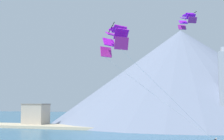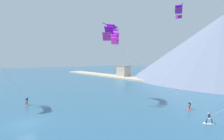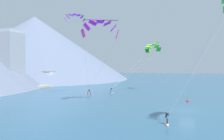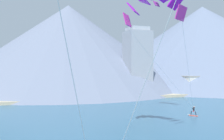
# 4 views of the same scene
# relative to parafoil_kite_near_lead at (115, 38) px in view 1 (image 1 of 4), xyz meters

# --- Properties ---
(parafoil_kite_near_lead) EXTENTS (15.41, 12.32, 15.57)m
(parafoil_kite_near_lead) POSITION_rel_parafoil_kite_near_lead_xyz_m (0.00, 0.00, 0.00)
(parafoil_kite_near_lead) COLOR #BF2798
(parafoil_kite_distant_high_outer) EXTENTS (3.41, 5.30, 1.92)m
(parafoil_kite_distant_high_outer) POSITION_rel_parafoil_kite_near_lead_xyz_m (8.90, 11.00, 4.85)
(parafoil_kite_distant_high_outer) COLOR #8F278D
(shoreline_strip) EXTENTS (180.00, 10.00, 0.70)m
(shoreline_strip) POSITION_rel_parafoil_kite_near_lead_xyz_m (-0.62, 37.25, -15.05)
(shoreline_strip) COLOR #BCAD8E
(shoreline_strip) RESTS_ON ground
(shore_building_harbour_front) EXTENTS (8.48, 5.17, 4.66)m
(shore_building_harbour_front) POSITION_rel_parafoil_kite_near_lead_xyz_m (1.10, 38.72, -13.06)
(shore_building_harbour_front) COLOR beige
(shore_building_harbour_front) RESTS_ON ground
(shore_building_quay_east) EXTENTS (6.70, 5.36, 6.53)m
(shore_building_quay_east) POSITION_rel_parafoil_kite_near_lead_xyz_m (-36.06, 39.63, -12.13)
(shore_building_quay_east) COLOR #A89E8E
(shore_building_quay_east) RESTS_ON ground
(mountain_peak_central_summit) EXTENTS (91.01, 91.01, 32.96)m
(mountain_peak_central_summit) POSITION_rel_parafoil_kite_near_lead_xyz_m (2.40, 73.12, 1.08)
(mountain_peak_central_summit) COLOR slate
(mountain_peak_central_summit) RESTS_ON ground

